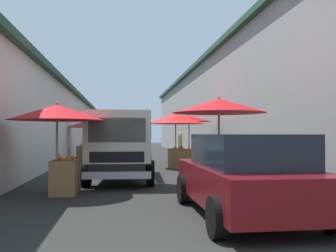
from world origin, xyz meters
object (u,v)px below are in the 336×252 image
(fruit_stall_mid_lane, at_px, (176,123))
(fruit_stall_near_left, at_px, (190,127))
(delivery_truck, at_px, (120,148))
(fruit_stall_near_right, at_px, (58,124))
(fruit_stall_far_right, at_px, (87,128))
(hatchback_car, at_px, (245,175))
(vendor_by_crates, at_px, (180,144))
(fruit_stall_far_left, at_px, (219,121))
(plastic_stool, at_px, (68,170))

(fruit_stall_mid_lane, distance_m, fruit_stall_near_left, 2.24)
(fruit_stall_mid_lane, height_order, delivery_truck, fruit_stall_mid_lane)
(fruit_stall_near_right, bearing_deg, fruit_stall_far_right, 1.72)
(hatchback_car, height_order, vendor_by_crates, vendor_by_crates)
(fruit_stall_far_left, distance_m, fruit_stall_far_right, 12.75)
(fruit_stall_far_right, distance_m, fruit_stall_mid_lane, 6.53)
(fruit_stall_far_right, xyz_separation_m, hatchback_car, (-14.39, -4.02, -1.02))
(fruit_stall_near_right, xyz_separation_m, plastic_stool, (2.66, 0.13, -1.36))
(fruit_stall_far_right, bearing_deg, fruit_stall_mid_lane, -140.24)
(fruit_stall_mid_lane, bearing_deg, plastic_stool, 133.90)
(fruit_stall_near_right, bearing_deg, vendor_by_crates, -23.82)
(fruit_stall_far_left, relative_size, plastic_stool, 5.46)
(fruit_stall_near_left, bearing_deg, fruit_stall_far_left, 173.80)
(hatchback_car, xyz_separation_m, vendor_by_crates, (13.53, -1.02, 0.15))
(fruit_stall_mid_lane, distance_m, vendor_by_crates, 4.37)
(fruit_stall_far_right, xyz_separation_m, fruit_stall_mid_lane, (-5.02, -4.18, 0.14))
(delivery_truck, relative_size, plastic_stool, 11.51)
(fruit_stall_far_right, bearing_deg, delivery_truck, -169.33)
(fruit_stall_mid_lane, relative_size, hatchback_car, 0.62)
(fruit_stall_near_right, height_order, fruit_stall_mid_lane, fruit_stall_mid_lane)
(fruit_stall_far_left, height_order, plastic_stool, fruit_stall_far_left)
(fruit_stall_near_left, distance_m, vendor_by_crates, 2.35)
(vendor_by_crates, bearing_deg, delivery_truck, 159.94)
(fruit_stall_far_right, relative_size, plastic_stool, 5.38)
(hatchback_car, bearing_deg, fruit_stall_near_right, 51.86)
(fruit_stall_far_left, bearing_deg, delivery_truck, 45.03)
(fruit_stall_mid_lane, distance_m, plastic_stool, 5.72)
(fruit_stall_far_right, distance_m, hatchback_car, 14.97)
(fruit_stall_far_right, bearing_deg, vendor_by_crates, -99.63)
(fruit_stall_near_right, bearing_deg, fruit_stall_mid_lane, -30.61)
(fruit_stall_far_right, bearing_deg, fruit_stall_near_left, -120.23)
(fruit_stall_near_right, xyz_separation_m, delivery_truck, (1.82, -1.48, -0.65))
(fruit_stall_mid_lane, bearing_deg, hatchback_car, 179.06)
(hatchback_car, bearing_deg, fruit_stall_far_left, -4.02)
(fruit_stall_near_right, relative_size, plastic_stool, 5.32)
(vendor_by_crates, bearing_deg, fruit_stall_near_left, -176.71)
(fruit_stall_mid_lane, height_order, fruit_stall_near_left, fruit_stall_mid_lane)
(fruit_stall_far_left, height_order, fruit_stall_near_left, fruit_stall_near_left)
(fruit_stall_near_left, bearing_deg, fruit_stall_far_right, 59.77)
(fruit_stall_near_right, distance_m, delivery_truck, 2.43)
(fruit_stall_near_right, bearing_deg, delivery_truck, -39.10)
(fruit_stall_far_left, height_order, fruit_stall_far_right, fruit_stall_far_left)
(fruit_stall_far_left, bearing_deg, hatchback_car, 175.98)
(fruit_stall_mid_lane, relative_size, delivery_truck, 0.49)
(fruit_stall_mid_lane, height_order, vendor_by_crates, fruit_stall_mid_lane)
(fruit_stall_mid_lane, relative_size, fruit_stall_near_left, 1.01)
(fruit_stall_far_right, height_order, fruit_stall_mid_lane, fruit_stall_mid_lane)
(fruit_stall_near_left, relative_size, vendor_by_crates, 1.56)
(fruit_stall_near_right, bearing_deg, fruit_stall_near_left, -29.61)
(fruit_stall_far_right, xyz_separation_m, delivery_truck, (-9.68, -1.82, -0.72))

